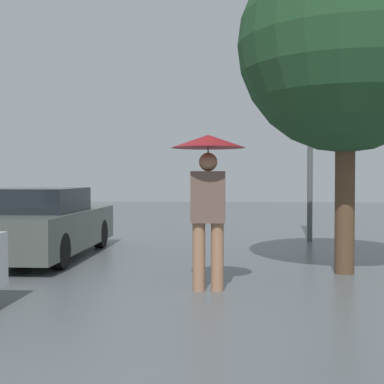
{
  "coord_description": "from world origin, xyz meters",
  "views": [
    {
      "loc": [
        0.06,
        -0.67,
        1.41
      ],
      "look_at": [
        -0.43,
        5.95,
        1.23
      ],
      "focal_mm": 50.0,
      "sensor_mm": 36.0,
      "label": 1
    }
  ],
  "objects_px": {
    "pedestrian": "(208,176)",
    "parked_car_farthest": "(37,224)",
    "tree": "(346,45)",
    "street_lamp": "(310,109)"
  },
  "relations": [
    {
      "from": "street_lamp",
      "to": "tree",
      "type": "bearing_deg",
      "value": -91.02
    },
    {
      "from": "pedestrian",
      "to": "parked_car_farthest",
      "type": "distance_m",
      "value": 4.17
    },
    {
      "from": "tree",
      "to": "parked_car_farthest",
      "type": "bearing_deg",
      "value": 165.98
    },
    {
      "from": "pedestrian",
      "to": "tree",
      "type": "xyz_separation_m",
      "value": [
        1.95,
        1.34,
        1.91
      ]
    },
    {
      "from": "pedestrian",
      "to": "street_lamp",
      "type": "xyz_separation_m",
      "value": [
        2.02,
        5.3,
        1.48
      ]
    },
    {
      "from": "pedestrian",
      "to": "parked_car_farthest",
      "type": "height_order",
      "value": "pedestrian"
    },
    {
      "from": "pedestrian",
      "to": "parked_car_farthest",
      "type": "bearing_deg",
      "value": 140.31
    },
    {
      "from": "parked_car_farthest",
      "to": "tree",
      "type": "xyz_separation_m",
      "value": [
        5.09,
        -1.27,
        2.76
      ]
    },
    {
      "from": "parked_car_farthest",
      "to": "street_lamp",
      "type": "xyz_separation_m",
      "value": [
        5.16,
        2.69,
        2.33
      ]
    },
    {
      "from": "tree",
      "to": "pedestrian",
      "type": "bearing_deg",
      "value": -145.51
    }
  ]
}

